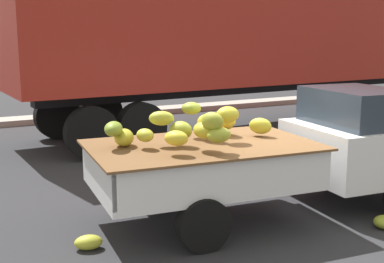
{
  "coord_description": "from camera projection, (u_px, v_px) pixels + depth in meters",
  "views": [
    {
      "loc": [
        -4.42,
        -5.84,
        2.51
      ],
      "look_at": [
        -1.35,
        -0.02,
        1.23
      ],
      "focal_mm": 48.07,
      "sensor_mm": 36.0,
      "label": 1
    }
  ],
  "objects": [
    {
      "name": "ground",
      "position": [
        273.0,
        205.0,
        7.57
      ],
      "size": [
        220.0,
        220.0,
        0.0
      ],
      "primitive_type": "plane",
      "color": "#28282B"
    },
    {
      "name": "curb_strip",
      "position": [
        93.0,
        115.0,
        15.24
      ],
      "size": [
        80.0,
        0.8,
        0.16
      ],
      "primitive_type": "cube",
      "color": "gray",
      "rests_on": "ground"
    },
    {
      "name": "pickup_truck",
      "position": [
        329.0,
        146.0,
        7.42
      ],
      "size": [
        5.29,
        2.22,
        1.7
      ],
      "rotation": [
        0.0,
        0.0,
        -0.1
      ],
      "color": "white",
      "rests_on": "ground"
    },
    {
      "name": "semi_trailer",
      "position": [
        246.0,
        31.0,
        13.12
      ],
      "size": [
        12.1,
        3.1,
        3.95
      ],
      "rotation": [
        0.0,
        0.0,
        0.04
      ],
      "color": "maroon",
      "rests_on": "ground"
    },
    {
      "name": "fallen_banana_bunch_near_tailgate",
      "position": [
        88.0,
        242.0,
        6.01
      ],
      "size": [
        0.37,
        0.29,
        0.17
      ],
      "primitive_type": "ellipsoid",
      "rotation": [
        0.0,
        0.0,
        2.93
      ],
      "color": "gold",
      "rests_on": "ground"
    }
  ]
}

